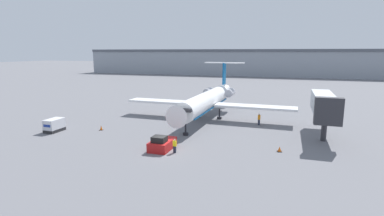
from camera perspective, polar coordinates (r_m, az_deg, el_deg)
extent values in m
plane|color=slate|center=(35.66, -5.28, -8.27)|extent=(600.00, 600.00, 0.00)
cube|color=#8C939E|center=(151.69, 12.85, 8.21)|extent=(180.00, 16.00, 11.59)
cube|color=#4C515B|center=(151.58, 12.95, 10.63)|extent=(180.00, 16.80, 1.20)
cylinder|color=white|center=(50.71, 2.67, 1.31)|extent=(3.56, 21.90, 3.02)
cone|color=white|center=(39.44, -2.37, -1.39)|extent=(3.08, 2.49, 3.02)
cube|color=black|center=(40.21, -1.87, -0.38)|extent=(2.58, 0.76, 0.44)
cone|color=white|center=(62.75, 5.95, 3.06)|extent=(2.80, 3.39, 2.72)
cube|color=#0C5999|center=(50.88, 2.66, 0.22)|extent=(3.21, 19.71, 0.20)
cube|color=white|center=(50.24, 11.96, 0.21)|extent=(13.33, 3.39, 0.36)
cube|color=white|center=(54.65, -5.22, 1.23)|extent=(13.33, 3.39, 0.36)
cylinder|color=#ADADB7|center=(58.93, 7.26, 2.92)|extent=(1.56, 3.23, 1.48)
cylinder|color=#ADADB7|center=(59.97, 3.18, 3.12)|extent=(1.56, 3.23, 1.48)
cube|color=#0C5999|center=(63.01, 6.16, 6.52)|extent=(0.29, 2.21, 4.48)
cube|color=white|center=(62.89, 6.20, 8.56)|extent=(8.11, 2.00, 0.20)
cylinder|color=black|center=(42.00, -1.23, -4.02)|extent=(0.24, 0.24, 1.81)
cylinder|color=black|center=(42.18, -1.23, -4.94)|extent=(0.80, 0.80, 0.40)
cylinder|color=black|center=(53.31, 1.14, -0.86)|extent=(0.24, 0.24, 1.81)
cylinder|color=black|center=(53.46, 1.14, -1.60)|extent=(0.80, 0.80, 0.40)
cylinder|color=black|center=(52.26, 5.24, -1.14)|extent=(0.24, 0.24, 1.81)
cylinder|color=black|center=(52.40, 5.23, -1.89)|extent=(0.80, 0.80, 0.40)
cube|color=#B21919|center=(36.41, -5.66, -6.94)|extent=(2.28, 3.95, 1.13)
cube|color=black|center=(35.38, -6.25, -5.93)|extent=(1.60, 1.42, 0.70)
cube|color=black|center=(38.12, -4.52, -6.38)|extent=(2.05, 0.30, 0.68)
cube|color=#232326|center=(48.55, -24.70, -3.82)|extent=(1.70, 2.80, 0.45)
cube|color=silver|center=(48.34, -24.78, -2.74)|extent=(1.70, 2.80, 1.43)
cube|color=navy|center=(47.34, -25.94, -3.10)|extent=(1.19, 0.04, 0.36)
cube|color=#232838|center=(35.06, -3.32, -7.89)|extent=(0.32, 0.20, 0.80)
cube|color=yellow|center=(34.84, -3.33, -6.78)|extent=(0.40, 0.24, 0.63)
sphere|color=tan|center=(34.72, -3.34, -6.10)|extent=(0.23, 0.23, 0.23)
cube|color=#232838|center=(49.07, 12.63, -2.67)|extent=(0.32, 0.20, 0.90)
cube|color=orange|center=(48.90, 12.66, -1.75)|extent=(0.40, 0.24, 0.71)
sphere|color=tan|center=(48.80, 12.69, -1.19)|extent=(0.26, 0.26, 0.26)
cube|color=black|center=(46.97, -16.89, -4.01)|extent=(0.51, 0.51, 0.04)
cone|color=orange|center=(46.88, -16.91, -3.59)|extent=(0.36, 0.36, 0.68)
cube|color=black|center=(36.98, 16.31, -7.94)|extent=(0.60, 0.60, 0.04)
cone|color=orange|center=(36.88, 16.34, -7.48)|extent=(0.43, 0.43, 0.59)
cylinder|color=#2D2D33|center=(42.85, 23.84, -3.68)|extent=(0.70, 0.70, 3.20)
cube|color=#B2B7BC|center=(45.50, 23.71, 0.85)|extent=(2.60, 10.96, 2.60)
cube|color=#2D2D33|center=(39.54, 24.56, -0.57)|extent=(3.20, 1.20, 3.38)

